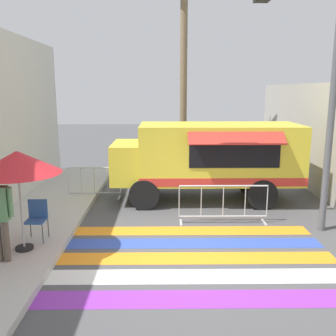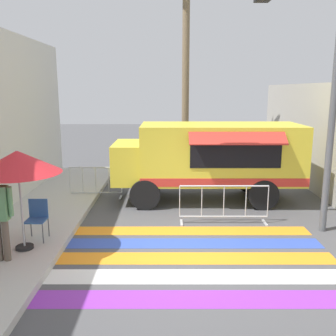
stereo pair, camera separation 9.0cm
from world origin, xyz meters
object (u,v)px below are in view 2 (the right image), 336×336
at_px(barricade_side, 95,183).
at_px(palm_tree, 185,32).
at_px(folding_chair, 36,216).
at_px(barricade_front, 223,204).
at_px(patio_umbrella, 17,163).
at_px(food_truck, 205,155).
at_px(traffic_signal_pole, 293,36).

xyz_separation_m(barricade_side, palm_tree, (3.00, 4.05, 5.09)).
distance_m(folding_chair, barricade_front, 4.49).
bearing_deg(folding_chair, palm_tree, 74.93).
xyz_separation_m(folding_chair, barricade_front, (4.29, 1.34, -0.17)).
bearing_deg(barricade_side, patio_umbrella, -99.42).
xyz_separation_m(patio_umbrella, barricade_front, (4.39, 1.89, -1.46)).
relative_size(patio_umbrella, folding_chair, 2.35).
bearing_deg(folding_chair, barricade_front, 27.31).
distance_m(food_truck, folding_chair, 5.33).
height_order(food_truck, traffic_signal_pole, traffic_signal_pole).
height_order(patio_umbrella, folding_chair, patio_umbrella).
bearing_deg(patio_umbrella, food_truck, 43.91).
relative_size(food_truck, barricade_front, 2.47).
height_order(folding_chair, palm_tree, palm_tree).
height_order(folding_chair, barricade_front, folding_chair).
bearing_deg(patio_umbrella, traffic_signal_pole, 13.50).
bearing_deg(traffic_signal_pole, patio_umbrella, -166.50).
xyz_separation_m(food_truck, traffic_signal_pole, (1.60, -2.60, 3.11)).
xyz_separation_m(patio_umbrella, palm_tree, (3.69, 8.23, 3.62)).
bearing_deg(traffic_signal_pole, palm_tree, 106.52).
relative_size(barricade_side, palm_tree, 0.21).
bearing_deg(traffic_signal_pole, folding_chair, -171.71).
bearing_deg(barricade_front, palm_tree, 96.31).
relative_size(food_truck, palm_tree, 0.71).
xyz_separation_m(traffic_signal_pole, patio_umbrella, (-5.72, -1.37, -2.56)).
bearing_deg(food_truck, palm_tree, 95.83).
distance_m(barricade_front, barricade_side, 4.35).
height_order(food_truck, folding_chair, food_truck).
height_order(food_truck, patio_umbrella, food_truck).
bearing_deg(folding_chair, food_truck, 50.32).
height_order(barricade_front, barricade_side, same).
bearing_deg(barricade_side, food_truck, -3.46).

